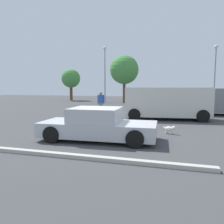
{
  "coord_description": "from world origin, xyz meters",
  "views": [
    {
      "loc": [
        2.63,
        -8.44,
        2.11
      ],
      "look_at": [
        -0.28,
        1.72,
        0.9
      ],
      "focal_mm": 35.38,
      "sensor_mm": 36.0,
      "label": 1
    }
  ],
  "objects_px": {
    "sedan_foreground": "(98,125)",
    "dog": "(170,129)",
    "pedestrian": "(101,101)",
    "suv_dark": "(209,100)",
    "van_white": "(167,102)",
    "light_post_mid": "(105,65)",
    "light_post_far": "(215,65)"
  },
  "relations": [
    {
      "from": "sedan_foreground",
      "to": "dog",
      "type": "distance_m",
      "value": 3.38
    },
    {
      "from": "pedestrian",
      "to": "suv_dark",
      "type": "bearing_deg",
      "value": 102.02
    },
    {
      "from": "van_white",
      "to": "suv_dark",
      "type": "xyz_separation_m",
      "value": [
        3.01,
        3.46,
        -0.03
      ]
    },
    {
      "from": "light_post_mid",
      "to": "light_post_far",
      "type": "relative_size",
      "value": 1.1
    },
    {
      "from": "van_white",
      "to": "suv_dark",
      "type": "bearing_deg",
      "value": -137.39
    },
    {
      "from": "dog",
      "to": "light_post_mid",
      "type": "bearing_deg",
      "value": 133.7
    },
    {
      "from": "sedan_foreground",
      "to": "van_white",
      "type": "xyz_separation_m",
      "value": [
        2.43,
        6.56,
        0.54
      ]
    },
    {
      "from": "light_post_mid",
      "to": "light_post_far",
      "type": "bearing_deg",
      "value": -4.89
    },
    {
      "from": "dog",
      "to": "van_white",
      "type": "bearing_deg",
      "value": 111.7
    },
    {
      "from": "van_white",
      "to": "light_post_far",
      "type": "distance_m",
      "value": 13.9
    },
    {
      "from": "light_post_mid",
      "to": "pedestrian",
      "type": "bearing_deg",
      "value": -73.75
    },
    {
      "from": "dog",
      "to": "suv_dark",
      "type": "bearing_deg",
      "value": 89.34
    },
    {
      "from": "pedestrian",
      "to": "light_post_mid",
      "type": "distance_m",
      "value": 12.94
    },
    {
      "from": "dog",
      "to": "suv_dark",
      "type": "relative_size",
      "value": 0.12
    },
    {
      "from": "dog",
      "to": "light_post_mid",
      "type": "distance_m",
      "value": 20.98
    },
    {
      "from": "van_white",
      "to": "pedestrian",
      "type": "xyz_separation_m",
      "value": [
        -5.17,
        1.92,
        -0.11
      ]
    },
    {
      "from": "van_white",
      "to": "light_post_mid",
      "type": "height_order",
      "value": "light_post_mid"
    },
    {
      "from": "van_white",
      "to": "pedestrian",
      "type": "relative_size",
      "value": 3.21
    },
    {
      "from": "suv_dark",
      "to": "sedan_foreground",
      "type": "bearing_deg",
      "value": 61.18
    },
    {
      "from": "van_white",
      "to": "light_post_mid",
      "type": "xyz_separation_m",
      "value": [
        -8.62,
        13.75,
        3.83
      ]
    },
    {
      "from": "suv_dark",
      "to": "pedestrian",
      "type": "xyz_separation_m",
      "value": [
        -8.19,
        -1.54,
        -0.07
      ]
    },
    {
      "from": "light_post_far",
      "to": "sedan_foreground",
      "type": "bearing_deg",
      "value": -110.47
    },
    {
      "from": "dog",
      "to": "light_post_mid",
      "type": "relative_size",
      "value": 0.08
    },
    {
      "from": "van_white",
      "to": "light_post_mid",
      "type": "bearing_deg",
      "value": -64.23
    },
    {
      "from": "suv_dark",
      "to": "pedestrian",
      "type": "distance_m",
      "value": 8.33
    },
    {
      "from": "sedan_foreground",
      "to": "van_white",
      "type": "distance_m",
      "value": 7.02
    },
    {
      "from": "suv_dark",
      "to": "light_post_far",
      "type": "xyz_separation_m",
      "value": [
        1.72,
        9.15,
        3.46
      ]
    },
    {
      "from": "van_white",
      "to": "light_post_mid",
      "type": "distance_m",
      "value": 16.68
    },
    {
      "from": "light_post_far",
      "to": "van_white",
      "type": "bearing_deg",
      "value": -110.56
    },
    {
      "from": "suv_dark",
      "to": "light_post_mid",
      "type": "xyz_separation_m",
      "value": [
        -11.64,
        10.29,
        3.86
      ]
    },
    {
      "from": "van_white",
      "to": "light_post_mid",
      "type": "relative_size",
      "value": 0.73
    },
    {
      "from": "dog",
      "to": "light_post_mid",
      "type": "xyz_separation_m",
      "value": [
        -8.94,
        18.38,
        4.71
      ]
    }
  ]
}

